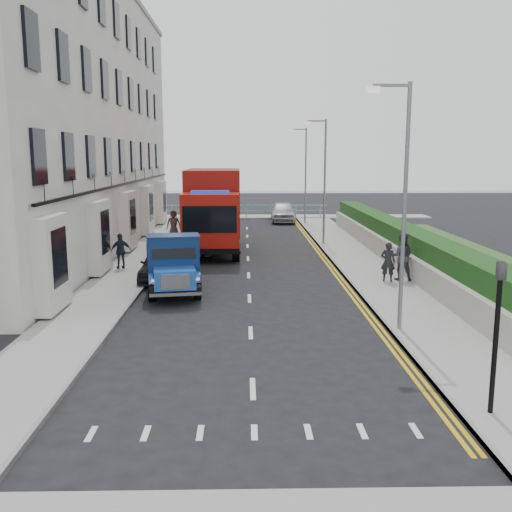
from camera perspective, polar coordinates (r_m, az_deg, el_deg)
name	(u,v)px	position (r m, az deg, el deg)	size (l,w,h in m)	color
ground	(250,314)	(18.49, -0.60, -5.81)	(120.00, 120.00, 0.00)	black
pavement_west	(139,262)	(27.70, -11.61, -0.55)	(2.40, 38.00, 0.12)	gray
pavement_east	(358,261)	(27.79, 10.20, -0.47)	(2.60, 38.00, 0.12)	gray
promenade	(246,217)	(47.05, -0.96, 3.94)	(30.00, 2.50, 0.12)	gray
sea_plane	(246,193)	(77.95, -1.05, 6.31)	(120.00, 120.00, 0.00)	#4F636C
terrace_west	(66,114)	(32.23, -18.45, 13.30)	(6.31, 30.20, 14.25)	silver
garden_east	(399,243)	(28.09, 14.08, 1.23)	(1.45, 28.00, 1.75)	#B2AD9E
seafront_railing	(246,211)	(46.20, -0.96, 4.48)	(13.00, 0.08, 1.11)	#59B2A5
lamp_near	(401,194)	(16.41, 14.28, 6.06)	(1.23, 0.18, 7.00)	slate
lamp_mid	(323,175)	(32.10, 6.68, 8.08)	(1.23, 0.18, 7.00)	slate
lamp_far	(304,170)	(42.02, 4.82, 8.56)	(1.23, 0.18, 7.00)	slate
traffic_signal	(498,315)	(11.72, 23.00, -5.46)	(0.16, 0.20, 3.10)	black
bedford_lorry	(174,268)	(20.93, -8.24, -1.18)	(2.48, 4.85, 2.20)	black
red_lorry	(213,208)	(30.53, -4.33, 4.82)	(2.94, 8.27, 4.30)	black
parked_car_front	(161,264)	(23.67, -9.48, -0.84)	(1.51, 3.75, 1.28)	black
parked_car_mid	(198,240)	(30.20, -5.78, 1.63)	(1.40, 4.03, 1.33)	#4B64A2
parked_car_rear	(198,240)	(30.21, -5.77, 1.56)	(1.76, 4.33, 1.26)	#BABBBF
seafront_car_left	(204,215)	(41.48, -5.21, 4.07)	(2.56, 5.56, 1.55)	black
seafront_car_right	(283,212)	(43.96, 2.70, 4.43)	(1.82, 4.52, 1.54)	#B5B5BA
pedestrian_east_near	(388,262)	(23.09, 13.06, -0.57)	(0.57, 0.38, 1.57)	black
pedestrian_east_far	(402,256)	(23.43, 14.37, -0.04)	(0.93, 0.72, 1.91)	#36333E
pedestrian_west_near	(121,251)	(25.74, -13.36, 0.48)	(0.91, 0.38, 1.56)	#1A232E
pedestrian_west_far	(174,224)	(34.42, -8.24, 3.14)	(0.85, 0.55, 1.73)	#41332E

